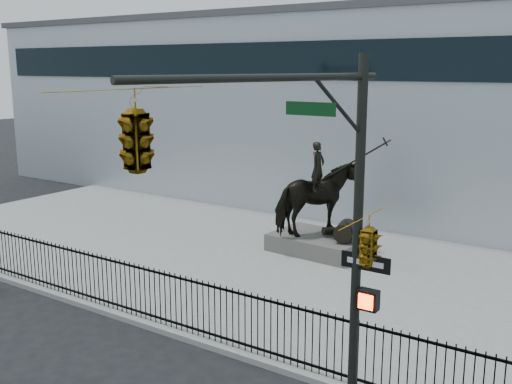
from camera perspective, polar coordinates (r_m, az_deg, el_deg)
The scene contains 7 objects.
ground at distance 16.25m, azimuth -14.92°, elevation -13.15°, with size 120.00×120.00×0.00m, color black.
plaza at distance 21.10m, azimuth -0.44°, elevation -6.60°, with size 30.00×12.00×0.15m, color gray.
building at distance 31.67m, azimuth 13.08°, elevation 7.49°, with size 44.00×14.00×9.00m, color #B1B9C1.
picket_fence at distance 16.67m, azimuth -11.83°, elevation -8.97°, with size 22.10×0.10×1.50m.
statue_plinth at distance 21.95m, azimuth 5.98°, elevation -4.88°, with size 3.28×2.26×0.62m, color #53514B.
equestrian_statue at distance 21.52m, azimuth 6.22°, elevation -0.83°, with size 4.20×2.74×3.57m.
traffic_signal_right at distance 9.13m, azimuth 1.05°, elevation -0.24°, with size 2.17×6.86×7.00m.
Camera 1 is at (11.32, -9.50, 6.77)m, focal length 42.00 mm.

